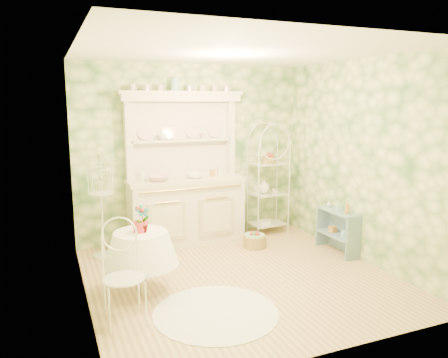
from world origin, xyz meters
name	(u,v)px	position (x,y,z in m)	size (l,w,h in m)	color
floor	(239,277)	(0.00, 0.00, 0.00)	(3.60, 3.60, 0.00)	#D5B27C
ceiling	(241,51)	(0.00, 0.00, 2.70)	(3.60, 3.60, 0.00)	white
wall_left	(81,179)	(-1.80, 0.00, 1.35)	(3.60, 3.60, 0.00)	#F0F1AE
wall_right	(363,161)	(1.80, 0.00, 1.35)	(3.60, 3.60, 0.00)	#F0F1AE
wall_back	(192,153)	(0.00, 1.80, 1.35)	(3.60, 3.60, 0.00)	#F0F1AE
wall_front	(332,201)	(0.00, -1.80, 1.35)	(3.60, 3.60, 0.00)	#F0F1AE
kitchen_dresser	(186,169)	(-0.20, 1.52, 1.15)	(1.87, 0.61, 2.29)	white
bakers_rack	(268,174)	(1.21, 1.54, 0.97)	(0.60, 0.43, 1.94)	white
side_shelf	(338,233)	(1.68, 0.30, 0.29)	(0.25, 0.67, 0.57)	#7498AF
round_table	(142,261)	(-1.20, 0.02, 0.37)	(0.68, 0.68, 0.74)	white
cafe_chair	(124,284)	(-1.50, -0.59, 0.39)	(0.36, 0.36, 0.79)	white
birdcage_stand	(102,208)	(-1.45, 1.37, 0.70)	(0.33, 0.33, 1.41)	white
floor_basket	(254,241)	(0.67, 0.93, 0.09)	(0.29, 0.29, 0.19)	#A08548
lace_rug	(216,312)	(-0.61, -0.76, 0.01)	(1.30, 1.30, 0.01)	white
bowl_floral	(159,180)	(-0.63, 1.44, 1.02)	(0.32, 0.32, 0.08)	white
bowl_white	(195,178)	(-0.08, 1.46, 1.02)	(0.26, 0.26, 0.08)	white
cup_left	(163,138)	(-0.51, 1.66, 1.61)	(0.12, 0.12, 0.10)	white
cup_right	(203,136)	(0.14, 1.68, 1.61)	(0.09, 0.09, 0.08)	white
potted_geranium	(143,221)	(-1.18, -0.02, 0.85)	(0.16, 0.11, 0.31)	#3F7238
bottle_amber	(347,209)	(1.68, 0.11, 0.68)	(0.07, 0.07, 0.17)	#BB7E2D
bottle_blue	(339,208)	(1.68, 0.30, 0.65)	(0.04, 0.04, 0.10)	#8AC7DC
bottle_glass	(329,205)	(1.68, 0.53, 0.65)	(0.07, 0.07, 0.09)	silver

